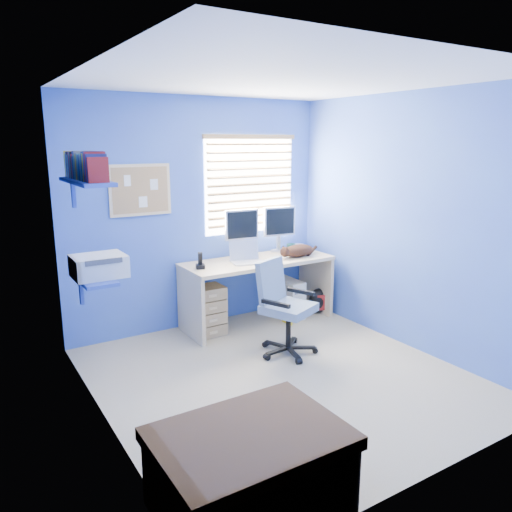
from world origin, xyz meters
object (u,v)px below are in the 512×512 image
desk (258,291)px  laptop (247,253)px  tower_pc (288,298)px  office_chair (284,319)px  cat (298,251)px

desk → laptop: 0.52m
tower_pc → office_chair: size_ratio=0.49×
laptop → desk: bearing=33.1°
laptop → office_chair: bearing=-80.8°
desk → cat: size_ratio=4.37×
cat → office_chair: size_ratio=0.43×
desk → tower_pc: 0.44m
cat → tower_pc: bearing=118.2°
laptop → cat: (0.66, -0.04, -0.04)m
laptop → tower_pc: laptop is taller
desk → office_chair: bearing=-104.6°
desk → cat: 0.66m
office_chair → laptop: bearing=87.0°
desk → tower_pc: bearing=-1.4°
laptop → cat: size_ratio=0.85×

